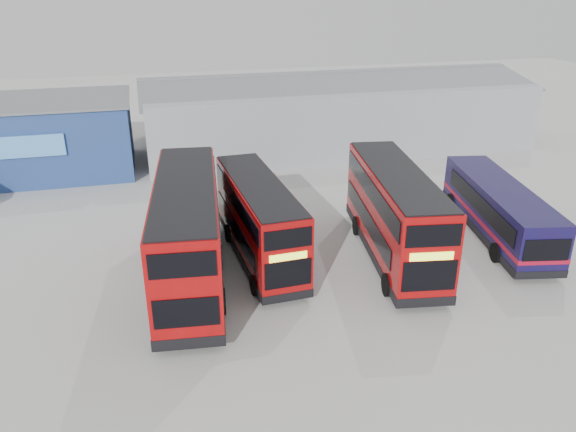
{
  "coord_description": "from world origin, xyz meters",
  "views": [
    {
      "loc": [
        -6.95,
        -23.15,
        12.95
      ],
      "look_at": [
        -0.64,
        1.15,
        2.1
      ],
      "focal_mm": 35.0,
      "sensor_mm": 36.0,
      "label": 1
    }
  ],
  "objects_px": {
    "double_decker_centre": "(259,222)",
    "double_decker_right": "(395,215)",
    "maintenance_shed": "(332,112)",
    "double_decker_left": "(188,235)",
    "office_block": "(42,136)",
    "single_decker_blue": "(498,211)"
  },
  "relations": [
    {
      "from": "office_block",
      "to": "double_decker_left",
      "type": "relative_size",
      "value": 1.07
    },
    {
      "from": "office_block",
      "to": "single_decker_blue",
      "type": "xyz_separation_m",
      "value": [
        24.67,
        -17.48,
        -1.16
      ]
    },
    {
      "from": "maintenance_shed",
      "to": "double_decker_right",
      "type": "height_order",
      "value": "maintenance_shed"
    },
    {
      "from": "maintenance_shed",
      "to": "double_decker_left",
      "type": "bearing_deg",
      "value": -123.77
    },
    {
      "from": "double_decker_left",
      "to": "double_decker_right",
      "type": "bearing_deg",
      "value": -173.66
    },
    {
      "from": "maintenance_shed",
      "to": "single_decker_blue",
      "type": "relative_size",
      "value": 2.83
    },
    {
      "from": "double_decker_left",
      "to": "single_decker_blue",
      "type": "distance_m",
      "value": 16.32
    },
    {
      "from": "double_decker_centre",
      "to": "double_decker_right",
      "type": "relative_size",
      "value": 0.89
    },
    {
      "from": "office_block",
      "to": "double_decker_centre",
      "type": "relative_size",
      "value": 1.29
    },
    {
      "from": "double_decker_centre",
      "to": "single_decker_blue",
      "type": "height_order",
      "value": "double_decker_centre"
    },
    {
      "from": "maintenance_shed",
      "to": "double_decker_left",
      "type": "relative_size",
      "value": 2.67
    },
    {
      "from": "double_decker_left",
      "to": "double_decker_right",
      "type": "height_order",
      "value": "double_decker_left"
    },
    {
      "from": "office_block",
      "to": "double_decker_right",
      "type": "relative_size",
      "value": 1.14
    },
    {
      "from": "double_decker_centre",
      "to": "double_decker_left",
      "type": "bearing_deg",
      "value": -160.42
    },
    {
      "from": "office_block",
      "to": "double_decker_centre",
      "type": "bearing_deg",
      "value": -54.83
    },
    {
      "from": "office_block",
      "to": "single_decker_blue",
      "type": "distance_m",
      "value": 30.26
    },
    {
      "from": "double_decker_right",
      "to": "single_decker_blue",
      "type": "bearing_deg",
      "value": 16.2
    },
    {
      "from": "office_block",
      "to": "maintenance_shed",
      "type": "distance_m",
      "value": 22.09
    },
    {
      "from": "maintenance_shed",
      "to": "single_decker_blue",
      "type": "xyz_separation_m",
      "value": [
        2.67,
        -19.49,
        -1.19
      ]
    },
    {
      "from": "double_decker_left",
      "to": "single_decker_blue",
      "type": "xyz_separation_m",
      "value": [
        16.27,
        0.85,
        -0.95
      ]
    },
    {
      "from": "office_block",
      "to": "double_decker_centre",
      "type": "height_order",
      "value": "office_block"
    },
    {
      "from": "double_decker_centre",
      "to": "maintenance_shed",
      "type": "bearing_deg",
      "value": 58.98
    }
  ]
}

